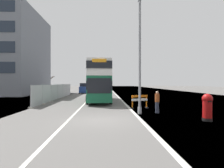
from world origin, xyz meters
name	(u,v)px	position (x,y,z in m)	size (l,w,h in m)	color
ground	(110,120)	(0.58, 0.16, -0.05)	(140.00, 280.00, 0.10)	#565451
double_decker_bus	(99,81)	(-0.52, 12.77, 2.55)	(3.16, 11.61, 4.79)	#145638
lamppost_foreground	(140,59)	(2.85, 2.39, 4.09)	(0.29, 0.70, 8.64)	gray
red_pillar_postbox	(207,106)	(6.47, -0.48, 0.91)	(0.62, 0.62, 1.66)	black
roadworks_barrier	(140,100)	(3.42, 5.71, 0.76)	(1.62, 0.85, 1.20)	orange
construction_site_fence	(57,92)	(-6.45, 16.08, 1.03)	(0.44, 20.60, 2.14)	#A8AAAD
car_oncoming_near	(84,89)	(-4.35, 32.33, 1.07)	(2.08, 4.05, 2.28)	navy
car_receding_mid	(87,88)	(-4.42, 40.25, 1.07)	(2.08, 4.32, 2.28)	gray
bare_tree_far_verge_near	(49,82)	(-13.84, 38.42, 2.65)	(2.35, 2.74, 5.40)	#4C3D2D
pedestrian_at_kerb	(157,102)	(4.28, 2.83, 0.84)	(0.34, 0.34, 1.67)	#2D3342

